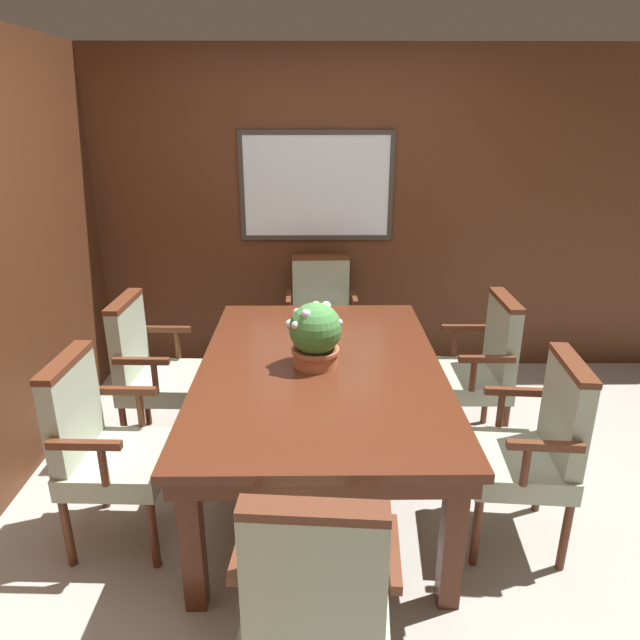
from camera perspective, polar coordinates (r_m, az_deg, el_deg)
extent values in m
plane|color=#A39E93|center=(3.23, 0.28, -18.24)|extent=(14.00, 14.00, 0.00)
cube|color=#4C2816|center=(4.44, -0.06, 10.19)|extent=(7.20, 0.06, 2.45)
cube|color=white|center=(4.37, -0.34, 13.21)|extent=(1.08, 0.01, 0.74)
cube|color=#38332D|center=(4.33, -0.36, 18.26)|extent=(1.15, 0.02, 0.04)
cube|color=#38332D|center=(4.43, -0.33, 8.25)|extent=(1.15, 0.02, 0.04)
cube|color=#38332D|center=(4.40, -7.82, 13.07)|extent=(0.03, 0.02, 0.74)
cube|color=#38332D|center=(4.40, 7.13, 13.11)|extent=(0.03, 0.02, 0.74)
cube|color=#4C2314|center=(2.57, -12.66, -20.68)|extent=(0.09, 0.09, 0.68)
cube|color=#4C2314|center=(2.59, 13.10, -20.48)|extent=(0.09, 0.09, 0.68)
cube|color=#4C2314|center=(4.03, -7.80, -4.27)|extent=(0.09, 0.09, 0.68)
cube|color=#4C2314|center=(4.04, 7.57, -4.21)|extent=(0.09, 0.09, 0.68)
cube|color=#4C2314|center=(3.09, 0.03, -6.03)|extent=(1.23, 1.90, 0.09)
cube|color=#4C2314|center=(3.06, 0.03, -4.90)|extent=(1.29, 1.96, 0.04)
cylinder|color=#562B19|center=(3.93, 10.60, -7.70)|extent=(0.04, 0.04, 0.37)
cylinder|color=#562B19|center=(3.58, 11.74, -10.82)|extent=(0.04, 0.04, 0.37)
cylinder|color=#562B19|center=(4.02, 16.23, -7.53)|extent=(0.04, 0.04, 0.37)
cylinder|color=#562B19|center=(3.68, 17.93, -10.53)|extent=(0.04, 0.04, 0.37)
cube|color=#9EA88E|center=(3.69, 14.44, -5.84)|extent=(0.47, 0.48, 0.11)
cube|color=#9EA88E|center=(3.63, 17.73, -1.74)|extent=(0.09, 0.44, 0.46)
cube|color=#562B19|center=(3.55, 18.15, 1.91)|extent=(0.09, 0.44, 0.03)
cylinder|color=#562B19|center=(3.83, 13.30, -2.15)|extent=(0.04, 0.04, 0.20)
cube|color=#562B19|center=(3.81, 14.43, -0.75)|extent=(0.32, 0.04, 0.04)
cylinder|color=#562B19|center=(3.40, 15.07, -5.33)|extent=(0.04, 0.04, 0.20)
cube|color=#562B19|center=(3.38, 16.35, -3.77)|extent=(0.32, 0.04, 0.04)
cylinder|color=#562B19|center=(2.89, -16.32, -19.82)|extent=(0.04, 0.04, 0.37)
cylinder|color=#562B19|center=(3.20, -14.10, -15.13)|extent=(0.04, 0.04, 0.37)
cylinder|color=#562B19|center=(3.03, -23.91, -18.82)|extent=(0.04, 0.04, 0.37)
cylinder|color=#562B19|center=(3.33, -20.93, -14.48)|extent=(0.04, 0.04, 0.37)
cube|color=#9EA88E|center=(2.97, -19.35, -13.28)|extent=(0.48, 0.49, 0.11)
cube|color=#9EA88E|center=(2.90, -23.54, -8.23)|extent=(0.10, 0.44, 0.46)
cube|color=#562B19|center=(2.80, -24.23, -3.83)|extent=(0.10, 0.44, 0.03)
cylinder|color=#562B19|center=(2.69, -20.86, -13.42)|extent=(0.04, 0.04, 0.20)
cube|color=#562B19|center=(2.66, -22.53, -11.46)|extent=(0.32, 0.05, 0.04)
cylinder|color=#562B19|center=(3.08, -17.53, -8.43)|extent=(0.04, 0.04, 0.20)
cube|color=#562B19|center=(3.06, -18.96, -6.71)|extent=(0.32, 0.05, 0.04)
cylinder|color=#562B19|center=(4.26, -2.56, -5.06)|extent=(0.04, 0.04, 0.37)
cylinder|color=#562B19|center=(4.27, 3.03, -4.98)|extent=(0.04, 0.04, 0.37)
cylinder|color=#562B19|center=(4.62, -2.50, -2.94)|extent=(0.04, 0.04, 0.37)
cylinder|color=#562B19|center=(4.63, 2.64, -2.87)|extent=(0.04, 0.04, 0.37)
cube|color=#9EA88E|center=(4.35, 0.15, -1.05)|extent=(0.48, 0.47, 0.11)
cube|color=#9EA88E|center=(4.43, 0.08, 3.26)|extent=(0.44, 0.09, 0.46)
cube|color=#562B19|center=(4.37, 0.08, 6.31)|extent=(0.44, 0.10, 0.03)
cylinder|color=#562B19|center=(4.26, -3.14, 0.69)|extent=(0.04, 0.04, 0.20)
cube|color=#562B19|center=(4.29, -3.15, 2.26)|extent=(0.04, 0.32, 0.04)
cylinder|color=#562B19|center=(4.28, 3.47, 0.76)|extent=(0.04, 0.04, 0.20)
cube|color=#562B19|center=(4.31, 3.42, 2.32)|extent=(0.04, 0.32, 0.04)
cylinder|color=#562B19|center=(3.56, -12.80, -11.06)|extent=(0.04, 0.04, 0.37)
cylinder|color=#562B19|center=(3.91, -11.37, -7.92)|extent=(0.04, 0.04, 0.37)
cylinder|color=#562B19|center=(3.68, -18.92, -10.65)|extent=(0.04, 0.04, 0.37)
cylinder|color=#562B19|center=(4.02, -16.96, -7.65)|extent=(0.04, 0.04, 0.37)
cube|color=#9EA88E|center=(3.68, -15.35, -6.01)|extent=(0.48, 0.49, 0.11)
cube|color=#9EA88E|center=(3.62, -18.63, -1.86)|extent=(0.10, 0.44, 0.46)
cube|color=#562B19|center=(3.54, -19.07, 1.78)|extent=(0.10, 0.44, 0.03)
cylinder|color=#562B19|center=(3.39, -16.18, -5.52)|extent=(0.04, 0.04, 0.20)
cube|color=#562B19|center=(3.37, -17.47, -3.93)|extent=(0.32, 0.05, 0.04)
cylinder|color=#562B19|center=(3.82, -14.06, -2.31)|extent=(0.04, 0.04, 0.20)
cube|color=#562B19|center=(3.80, -15.19, -0.89)|extent=(0.32, 0.05, 0.04)
cylinder|color=#562B19|center=(3.22, 14.05, -14.96)|extent=(0.04, 0.04, 0.37)
cylinder|color=#562B19|center=(2.89, 15.35, -19.69)|extent=(0.04, 0.04, 0.37)
cylinder|color=#562B19|center=(3.31, 21.10, -14.74)|extent=(0.04, 0.04, 0.37)
cylinder|color=#562B19|center=(2.99, 23.29, -19.23)|extent=(0.04, 0.04, 0.37)
cube|color=#9EA88E|center=(2.96, 18.98, -13.37)|extent=(0.50, 0.51, 0.11)
cube|color=#9EA88E|center=(2.87, 23.32, -8.49)|extent=(0.12, 0.44, 0.46)
cube|color=#562B19|center=(2.77, 24.01, -4.06)|extent=(0.13, 0.44, 0.03)
cylinder|color=#562B19|center=(3.08, 17.63, -8.45)|extent=(0.04, 0.04, 0.20)
cube|color=#562B19|center=(3.05, 19.10, -6.78)|extent=(0.32, 0.07, 0.04)
cylinder|color=#562B19|center=(2.67, 19.87, -13.51)|extent=(0.04, 0.04, 0.20)
cube|color=#562B19|center=(2.64, 21.61, -11.63)|extent=(0.32, 0.07, 0.04)
cylinder|color=#562B19|center=(2.50, 5.52, -26.78)|extent=(0.04, 0.04, 0.37)
cylinder|color=#562B19|center=(2.52, -5.07, -26.32)|extent=(0.04, 0.04, 0.37)
cube|color=#9EA88E|center=(2.19, -0.18, -26.19)|extent=(0.51, 0.49, 0.11)
cube|color=#9EA88E|center=(1.86, -0.65, -24.41)|extent=(0.44, 0.11, 0.46)
cube|color=#562B19|center=(1.69, -0.69, -18.56)|extent=(0.44, 0.12, 0.03)
cylinder|color=#562B19|center=(2.11, 7.16, -22.76)|extent=(0.04, 0.04, 0.20)
cube|color=#562B19|center=(1.99, 7.40, -22.01)|extent=(0.06, 0.32, 0.04)
cylinder|color=#562B19|center=(2.13, -7.26, -22.13)|extent=(0.04, 0.04, 0.20)
cube|color=#562B19|center=(2.01, -7.79, -21.33)|extent=(0.06, 0.32, 0.04)
cylinder|color=#B2603D|center=(3.03, -0.46, -3.67)|extent=(0.23, 0.23, 0.10)
cylinder|color=#B2603D|center=(3.01, -0.46, -3.01)|extent=(0.25, 0.25, 0.02)
sphere|color=#427F3D|center=(2.97, -0.47, -0.87)|extent=(0.28, 0.28, 0.28)
sphere|color=silver|center=(3.06, -1.22, 0.78)|extent=(0.04, 0.04, 0.04)
sphere|color=silver|center=(3.03, -0.40, 1.34)|extent=(0.06, 0.06, 0.06)
sphere|color=silver|center=(2.88, -2.45, -0.55)|extent=(0.04, 0.04, 0.04)
sphere|color=silver|center=(2.97, -2.97, -0.47)|extent=(0.06, 0.06, 0.06)
sphere|color=silver|center=(2.94, 1.95, -0.23)|extent=(0.04, 0.04, 0.04)
sphere|color=silver|center=(2.99, -2.32, 0.78)|extent=(0.04, 0.04, 0.04)
sphere|color=silver|center=(2.98, 0.62, 1.41)|extent=(0.05, 0.05, 0.05)
sphere|color=silver|center=(2.87, -1.40, 0.60)|extent=(0.05, 0.05, 0.05)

